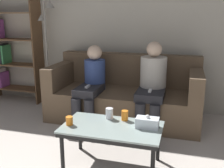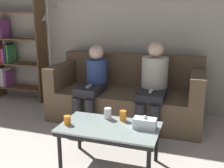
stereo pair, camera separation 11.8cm
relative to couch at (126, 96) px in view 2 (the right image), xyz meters
The scene contains 11 objects.
wall_back 1.10m from the couch, 90.00° to the left, with size 12.00×0.06×2.60m.
couch is the anchor object (origin of this frame).
coffee_table 1.31m from the couch, 82.31° to the right, with size 0.98×0.55×0.43m.
cup_near_left 1.15m from the couch, 76.78° to the right, with size 0.07×0.07×0.10m.
cup_near_right 1.12m from the couch, 85.16° to the right, with size 0.08×0.08×0.11m.
cup_far_center 1.41m from the couch, 99.91° to the right, with size 0.07×0.07×0.09m.
tissue_box 1.34m from the couch, 67.35° to the right, with size 0.22×0.12×0.13m.
bookshelf 2.26m from the couch, behind, with size 0.98×0.32×1.74m.
standing_lamp 1.50m from the couch, behind, with size 0.31×0.26×1.71m.
seated_person_left_end 0.55m from the couch, 148.46° to the right, with size 0.31×0.71×1.08m.
seated_person_mid_left 0.55m from the couch, 27.00° to the right, with size 0.35×0.69×1.15m.
Camera 2 is at (0.94, -0.05, 1.48)m, focal length 42.00 mm.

